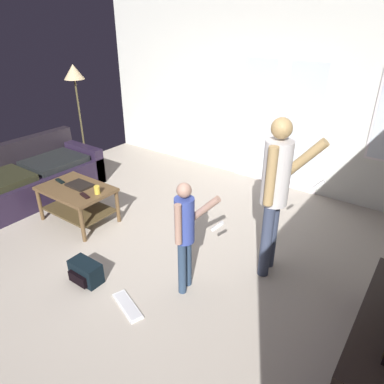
{
  "coord_description": "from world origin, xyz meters",
  "views": [
    {
      "loc": [
        2.48,
        -2.44,
        2.49
      ],
      "look_at": [
        0.72,
        -0.01,
        0.98
      ],
      "focal_mm": 33.1,
      "sensor_mm": 36.0,
      "label": 1
    }
  ],
  "objects_px": {
    "coffee_table": "(77,197)",
    "tv_remote_black": "(60,181)",
    "cup_near_edge": "(97,190)",
    "floor_lamp": "(75,79)",
    "loose_keyboard": "(127,306)",
    "backpack": "(85,272)",
    "person_child": "(185,229)",
    "laptop_closed": "(80,185)",
    "dvd_remote_slim": "(85,196)",
    "person_adult": "(276,186)",
    "leather_couch": "(27,180)"
  },
  "relations": [
    {
      "from": "coffee_table",
      "to": "tv_remote_black",
      "type": "relative_size",
      "value": 5.55
    },
    {
      "from": "cup_near_edge",
      "to": "tv_remote_black",
      "type": "relative_size",
      "value": 0.62
    },
    {
      "from": "floor_lamp",
      "to": "loose_keyboard",
      "type": "xyz_separation_m",
      "value": [
        3.14,
        -2.08,
        -1.52
      ]
    },
    {
      "from": "coffee_table",
      "to": "loose_keyboard",
      "type": "height_order",
      "value": "coffee_table"
    },
    {
      "from": "backpack",
      "to": "cup_near_edge",
      "type": "relative_size",
      "value": 3.31
    },
    {
      "from": "coffee_table",
      "to": "loose_keyboard",
      "type": "distance_m",
      "value": 1.84
    },
    {
      "from": "person_child",
      "to": "laptop_closed",
      "type": "relative_size",
      "value": 3.57
    },
    {
      "from": "coffee_table",
      "to": "dvd_remote_slim",
      "type": "distance_m",
      "value": 0.34
    },
    {
      "from": "floor_lamp",
      "to": "cup_near_edge",
      "type": "bearing_deg",
      "value": -34.33
    },
    {
      "from": "person_adult",
      "to": "dvd_remote_slim",
      "type": "height_order",
      "value": "person_adult"
    },
    {
      "from": "leather_couch",
      "to": "loose_keyboard",
      "type": "relative_size",
      "value": 4.63
    },
    {
      "from": "person_child",
      "to": "cup_near_edge",
      "type": "distance_m",
      "value": 1.61
    },
    {
      "from": "person_child",
      "to": "floor_lamp",
      "type": "relative_size",
      "value": 0.67
    },
    {
      "from": "person_adult",
      "to": "loose_keyboard",
      "type": "relative_size",
      "value": 3.66
    },
    {
      "from": "cup_near_edge",
      "to": "dvd_remote_slim",
      "type": "distance_m",
      "value": 0.16
    },
    {
      "from": "coffee_table",
      "to": "person_adult",
      "type": "height_order",
      "value": "person_adult"
    },
    {
      "from": "person_adult",
      "to": "cup_near_edge",
      "type": "bearing_deg",
      "value": -167.32
    },
    {
      "from": "coffee_table",
      "to": "floor_lamp",
      "type": "bearing_deg",
      "value": 138.55
    },
    {
      "from": "floor_lamp",
      "to": "loose_keyboard",
      "type": "relative_size",
      "value": 3.86
    },
    {
      "from": "person_child",
      "to": "backpack",
      "type": "height_order",
      "value": "person_child"
    },
    {
      "from": "backpack",
      "to": "coffee_table",
      "type": "bearing_deg",
      "value": 144.24
    },
    {
      "from": "coffee_table",
      "to": "cup_near_edge",
      "type": "height_order",
      "value": "cup_near_edge"
    },
    {
      "from": "floor_lamp",
      "to": "tv_remote_black",
      "type": "bearing_deg",
      "value": -48.48
    },
    {
      "from": "backpack",
      "to": "loose_keyboard",
      "type": "relative_size",
      "value": 0.76
    },
    {
      "from": "person_adult",
      "to": "floor_lamp",
      "type": "distance_m",
      "value": 4.08
    },
    {
      "from": "leather_couch",
      "to": "tv_remote_black",
      "type": "bearing_deg",
      "value": 0.51
    },
    {
      "from": "leather_couch",
      "to": "cup_near_edge",
      "type": "distance_m",
      "value": 1.55
    },
    {
      "from": "person_adult",
      "to": "cup_near_edge",
      "type": "height_order",
      "value": "person_adult"
    },
    {
      "from": "person_adult",
      "to": "tv_remote_black",
      "type": "xyz_separation_m",
      "value": [
        -2.79,
        -0.54,
        -0.5
      ]
    },
    {
      "from": "backpack",
      "to": "cup_near_edge",
      "type": "distance_m",
      "value": 1.13
    },
    {
      "from": "person_child",
      "to": "backpack",
      "type": "xyz_separation_m",
      "value": [
        -0.91,
        -0.52,
        -0.59
      ]
    },
    {
      "from": "backpack",
      "to": "cup_near_edge",
      "type": "height_order",
      "value": "cup_near_edge"
    },
    {
      "from": "leather_couch",
      "to": "person_adult",
      "type": "relative_size",
      "value": 1.26
    },
    {
      "from": "laptop_closed",
      "to": "dvd_remote_slim",
      "type": "relative_size",
      "value": 1.93
    },
    {
      "from": "person_adult",
      "to": "dvd_remote_slim",
      "type": "relative_size",
      "value": 9.86
    },
    {
      "from": "leather_couch",
      "to": "laptop_closed",
      "type": "relative_size",
      "value": 6.44
    },
    {
      "from": "coffee_table",
      "to": "tv_remote_black",
      "type": "xyz_separation_m",
      "value": [
        -0.32,
        -0.01,
        0.14
      ]
    },
    {
      "from": "tv_remote_black",
      "to": "dvd_remote_slim",
      "type": "distance_m",
      "value": 0.62
    },
    {
      "from": "coffee_table",
      "to": "cup_near_edge",
      "type": "bearing_deg",
      "value": 8.39
    },
    {
      "from": "cup_near_edge",
      "to": "dvd_remote_slim",
      "type": "bearing_deg",
      "value": -116.09
    },
    {
      "from": "leather_couch",
      "to": "dvd_remote_slim",
      "type": "bearing_deg",
      "value": -2.92
    },
    {
      "from": "person_child",
      "to": "laptop_closed",
      "type": "distance_m",
      "value": 1.97
    },
    {
      "from": "cup_near_edge",
      "to": "dvd_remote_slim",
      "type": "xyz_separation_m",
      "value": [
        -0.07,
        -0.14,
        -0.04
      ]
    },
    {
      "from": "backpack",
      "to": "loose_keyboard",
      "type": "distance_m",
      "value": 0.62
    },
    {
      "from": "person_adult",
      "to": "tv_remote_black",
      "type": "height_order",
      "value": "person_adult"
    },
    {
      "from": "leather_couch",
      "to": "floor_lamp",
      "type": "xyz_separation_m",
      "value": [
        -0.33,
        1.33,
        1.25
      ]
    },
    {
      "from": "coffee_table",
      "to": "laptop_closed",
      "type": "distance_m",
      "value": 0.16
    },
    {
      "from": "person_child",
      "to": "coffee_table",
      "type": "bearing_deg",
      "value": 173.48
    },
    {
      "from": "floor_lamp",
      "to": "backpack",
      "type": "relative_size",
      "value": 5.04
    },
    {
      "from": "leather_couch",
      "to": "coffee_table",
      "type": "height_order",
      "value": "leather_couch"
    }
  ]
}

